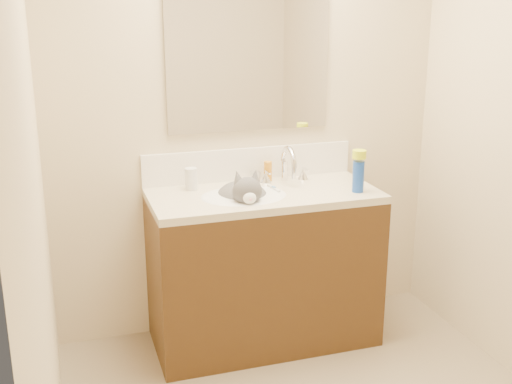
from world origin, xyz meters
TOP-DOWN VIEW (x-y plane):
  - room_shell at (0.00, 0.00)m, footprint 2.24×2.54m
  - vanity_cabinet at (0.00, 0.97)m, footprint 1.20×0.55m
  - counter_slab at (0.00, 0.97)m, footprint 1.20×0.55m
  - basin at (-0.12, 0.94)m, footprint 0.45×0.36m
  - faucet at (0.18, 1.11)m, footprint 0.28×0.20m
  - cat at (-0.11, 0.97)m, footprint 0.33×0.41m
  - backsplash at (0.00, 1.24)m, footprint 1.20×0.02m
  - mirror at (0.00, 1.24)m, footprint 0.90×0.02m
  - pill_bottle at (-0.35, 1.14)m, footprint 0.07×0.07m
  - pill_label at (-0.35, 1.14)m, footprint 0.06×0.06m
  - silver_jar at (0.01, 1.16)m, footprint 0.07×0.07m
  - amber_bottle at (0.09, 1.17)m, footprint 0.06×0.06m
  - toothbrush at (0.07, 1.01)m, footprint 0.03×0.14m
  - toothbrush_head at (0.07, 1.01)m, footprint 0.02×0.03m
  - spray_can at (0.47, 0.83)m, footprint 0.08×0.08m
  - spray_cap at (0.47, 0.83)m, footprint 0.10×0.10m

SIDE VIEW (x-z plane):
  - vanity_cabinet at x=0.00m, z-range 0.00..0.82m
  - basin at x=-0.12m, z-range 0.72..0.86m
  - cat at x=-0.11m, z-range 0.67..0.99m
  - counter_slab at x=0.00m, z-range 0.82..0.86m
  - toothbrush at x=0.07m, z-range 0.86..0.87m
  - toothbrush_head at x=0.07m, z-range 0.86..0.87m
  - silver_jar at x=0.01m, z-range 0.86..0.92m
  - pill_label at x=-0.35m, z-range 0.89..0.92m
  - amber_bottle at x=0.09m, z-range 0.86..0.97m
  - pill_bottle at x=-0.35m, z-range 0.86..0.98m
  - spray_can at x=0.47m, z-range 0.86..1.03m
  - faucet at x=0.18m, z-range 0.84..1.05m
  - backsplash at x=0.00m, z-range 0.86..1.04m
  - spray_cap at x=0.47m, z-range 1.04..1.08m
  - room_shell at x=0.00m, z-range 0.23..2.75m
  - mirror at x=0.00m, z-range 1.14..1.94m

